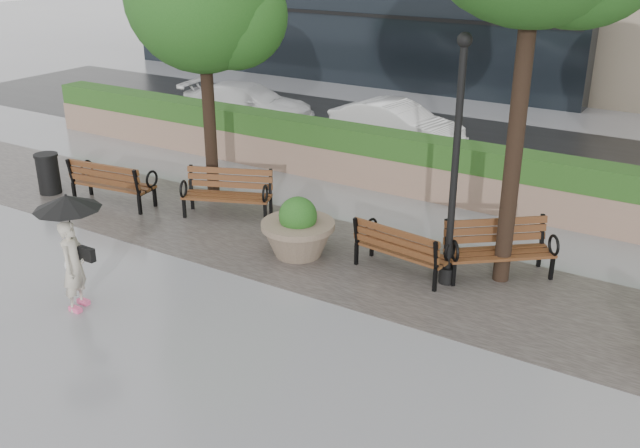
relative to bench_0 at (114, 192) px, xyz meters
The scene contains 15 objects.
ground 6.41m from the bench_0, 25.38° to the right, with size 100.00×100.00×0.00m, color gray.
cobble_strip 5.80m from the bench_0, ahead, with size 28.00×3.20×0.01m, color #383330.
hedge_wall 7.19m from the bench_0, 36.32° to the left, with size 24.00×0.80×1.35m.
asphalt_street 10.09m from the bench_0, 54.96° to the left, with size 40.00×7.00×0.00m, color black.
bench_0 is the anchor object (origin of this frame).
bench_1 2.70m from the bench_0, 17.40° to the left, with size 1.98×1.39×1.00m.
bench_2 6.94m from the bench_0, ahead, with size 1.81×0.91×0.93m.
bench_3 8.49m from the bench_0, ahead, with size 1.90×1.75×1.00m.
planter_left 4.95m from the bench_0, ahead, with size 1.38×1.38×1.16m.
trash_bin 1.86m from the bench_0, behind, with size 0.54×0.54×0.90m, color black.
lamppost 7.93m from the bench_0, ahead, with size 0.28×0.28×4.26m.
tree_0 4.66m from the bench_0, 52.17° to the left, with size 3.39×3.28×6.06m.
car_left 7.60m from the bench_0, 103.97° to the left, with size 1.74×4.28×1.24m, color white.
car_right 8.13m from the bench_0, 66.25° to the left, with size 1.34×3.85×1.27m, color white.
pedestrian 4.77m from the bench_0, 49.79° to the right, with size 1.04×1.04×1.92m.
Camera 1 is at (5.96, -7.44, 5.70)m, focal length 40.00 mm.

